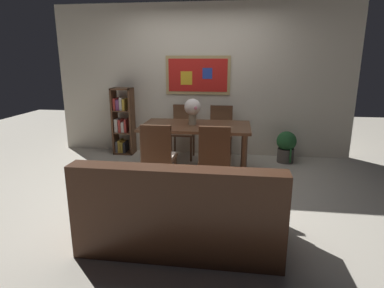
{
  "coord_description": "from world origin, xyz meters",
  "views": [
    {
      "loc": [
        0.64,
        -4.08,
        1.69
      ],
      "look_at": [
        0.1,
        -0.2,
        0.65
      ],
      "focal_mm": 30.28,
      "sensor_mm": 36.0,
      "label": 1
    }
  ],
  "objects_px": {
    "leather_couch": "(181,213)",
    "potted_ivy": "(286,146)",
    "flower_vase": "(192,108)",
    "dining_chair_far_right": "(221,128)",
    "tv_remote": "(211,127)",
    "dining_chair_near_left": "(158,152)",
    "bookshelf": "(123,123)",
    "dining_chair_far_left": "(183,127)",
    "dining_table": "(196,131)",
    "dining_chair_near_right": "(215,154)"
  },
  "relations": [
    {
      "from": "dining_chair_near_left",
      "to": "leather_couch",
      "type": "height_order",
      "value": "dining_chair_near_left"
    },
    {
      "from": "dining_table",
      "to": "dining_chair_near_left",
      "type": "distance_m",
      "value": 0.89
    },
    {
      "from": "dining_chair_near_left",
      "to": "dining_table",
      "type": "bearing_deg",
      "value": 64.76
    },
    {
      "from": "dining_table",
      "to": "dining_chair_near_left",
      "type": "xyz_separation_m",
      "value": [
        -0.38,
        -0.8,
        -0.11
      ]
    },
    {
      "from": "dining_chair_far_left",
      "to": "leather_couch",
      "type": "distance_m",
      "value": 2.8
    },
    {
      "from": "bookshelf",
      "to": "flower_vase",
      "type": "height_order",
      "value": "bookshelf"
    },
    {
      "from": "dining_chair_far_right",
      "to": "tv_remote",
      "type": "distance_m",
      "value": 1.01
    },
    {
      "from": "tv_remote",
      "to": "dining_table",
      "type": "bearing_deg",
      "value": 140.26
    },
    {
      "from": "dining_chair_near_right",
      "to": "bookshelf",
      "type": "xyz_separation_m",
      "value": [
        -1.78,
        1.65,
        0.03
      ]
    },
    {
      "from": "potted_ivy",
      "to": "tv_remote",
      "type": "height_order",
      "value": "tv_remote"
    },
    {
      "from": "dining_chair_far_left",
      "to": "dining_chair_far_right",
      "type": "bearing_deg",
      "value": -1.29
    },
    {
      "from": "leather_couch",
      "to": "bookshelf",
      "type": "height_order",
      "value": "bookshelf"
    },
    {
      "from": "dining_chair_near_left",
      "to": "potted_ivy",
      "type": "distance_m",
      "value": 2.37
    },
    {
      "from": "dining_chair_far_left",
      "to": "potted_ivy",
      "type": "height_order",
      "value": "dining_chair_far_left"
    },
    {
      "from": "dining_chair_near_left",
      "to": "dining_chair_far_right",
      "type": "height_order",
      "value": "same"
    },
    {
      "from": "flower_vase",
      "to": "tv_remote",
      "type": "height_order",
      "value": "flower_vase"
    },
    {
      "from": "dining_chair_near_right",
      "to": "bookshelf",
      "type": "height_order",
      "value": "bookshelf"
    },
    {
      "from": "leather_couch",
      "to": "potted_ivy",
      "type": "xyz_separation_m",
      "value": [
        1.31,
        2.68,
        -0.03
      ]
    },
    {
      "from": "potted_ivy",
      "to": "flower_vase",
      "type": "relative_size",
      "value": 1.38
    },
    {
      "from": "dining_table",
      "to": "bookshelf",
      "type": "bearing_deg",
      "value": 149.09
    },
    {
      "from": "dining_table",
      "to": "potted_ivy",
      "type": "xyz_separation_m",
      "value": [
        1.42,
        0.72,
        -0.37
      ]
    },
    {
      "from": "dining_chair_far_left",
      "to": "dining_chair_far_right",
      "type": "xyz_separation_m",
      "value": [
        0.65,
        -0.01,
        0.0
      ]
    },
    {
      "from": "dining_chair_far_right",
      "to": "leather_couch",
      "type": "bearing_deg",
      "value": -94.52
    },
    {
      "from": "dining_chair_near_left",
      "to": "leather_couch",
      "type": "bearing_deg",
      "value": -67.09
    },
    {
      "from": "leather_couch",
      "to": "flower_vase",
      "type": "relative_size",
      "value": 4.72
    },
    {
      "from": "dining_chair_near_left",
      "to": "leather_couch",
      "type": "xyz_separation_m",
      "value": [
        0.49,
        -1.16,
        -0.23
      ]
    },
    {
      "from": "flower_vase",
      "to": "dining_table",
      "type": "bearing_deg",
      "value": -16.41
    },
    {
      "from": "dining_table",
      "to": "flower_vase",
      "type": "relative_size",
      "value": 4.16
    },
    {
      "from": "bookshelf",
      "to": "potted_ivy",
      "type": "distance_m",
      "value": 2.88
    },
    {
      "from": "dining_chair_far_left",
      "to": "dining_chair_near_left",
      "type": "height_order",
      "value": "same"
    },
    {
      "from": "dining_table",
      "to": "potted_ivy",
      "type": "distance_m",
      "value": 1.64
    },
    {
      "from": "dining_chair_far_right",
      "to": "bookshelf",
      "type": "distance_m",
      "value": 1.77
    },
    {
      "from": "leather_couch",
      "to": "bookshelf",
      "type": "relative_size",
      "value": 1.52
    },
    {
      "from": "dining_chair_far_right",
      "to": "leather_couch",
      "type": "distance_m",
      "value": 2.76
    },
    {
      "from": "dining_chair_far_right",
      "to": "potted_ivy",
      "type": "distance_m",
      "value": 1.13
    },
    {
      "from": "dining_chair_near_left",
      "to": "potted_ivy",
      "type": "bearing_deg",
      "value": 40.19
    },
    {
      "from": "bookshelf",
      "to": "dining_chair_far_right",
      "type": "bearing_deg",
      "value": -2.72
    },
    {
      "from": "leather_couch",
      "to": "flower_vase",
      "type": "distance_m",
      "value": 2.1
    },
    {
      "from": "dining_chair_near_right",
      "to": "tv_remote",
      "type": "bearing_deg",
      "value": 99.02
    },
    {
      "from": "dining_chair_far_left",
      "to": "potted_ivy",
      "type": "bearing_deg",
      "value": -2.36
    },
    {
      "from": "dining_table",
      "to": "tv_remote",
      "type": "relative_size",
      "value": 9.79
    },
    {
      "from": "dining_table",
      "to": "bookshelf",
      "type": "relative_size",
      "value": 1.34
    },
    {
      "from": "dining_chair_near_left",
      "to": "leather_couch",
      "type": "relative_size",
      "value": 0.51
    },
    {
      "from": "dining_chair_far_left",
      "to": "dining_chair_near_right",
      "type": "xyz_separation_m",
      "value": [
        0.66,
        -1.58,
        0.0
      ]
    },
    {
      "from": "dining_chair_near_left",
      "to": "bookshelf",
      "type": "xyz_separation_m",
      "value": [
        -1.06,
        1.66,
        0.03
      ]
    },
    {
      "from": "potted_ivy",
      "to": "flower_vase",
      "type": "bearing_deg",
      "value": -154.51
    },
    {
      "from": "potted_ivy",
      "to": "tv_remote",
      "type": "xyz_separation_m",
      "value": [
        -1.18,
        -0.93,
        0.48
      ]
    },
    {
      "from": "leather_couch",
      "to": "potted_ivy",
      "type": "bearing_deg",
      "value": 63.97
    },
    {
      "from": "dining_chair_near_right",
      "to": "dining_chair_far_right",
      "type": "height_order",
      "value": "same"
    },
    {
      "from": "dining_table",
      "to": "flower_vase",
      "type": "distance_m",
      "value": 0.34
    }
  ]
}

